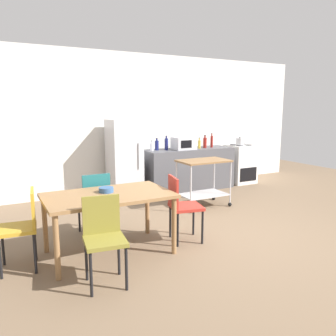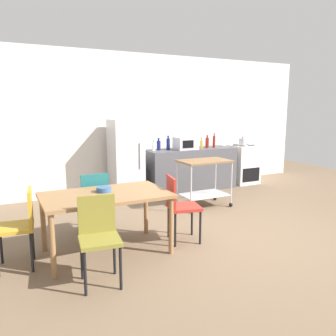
# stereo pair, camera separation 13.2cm
# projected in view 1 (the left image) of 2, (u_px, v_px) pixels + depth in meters

# --- Properties ---
(ground_plane) EXTENTS (12.00, 12.00, 0.00)m
(ground_plane) POSITION_uv_depth(u_px,v_px,m) (230.00, 234.00, 4.81)
(ground_plane) COLOR brown
(back_wall) EXTENTS (8.40, 0.12, 2.90)m
(back_wall) POSITION_uv_depth(u_px,v_px,m) (139.00, 123.00, 7.33)
(back_wall) COLOR silver
(back_wall) RESTS_ON ground_plane
(kitchen_counter) EXTENTS (2.00, 0.64, 0.90)m
(kitchen_counter) POSITION_uv_depth(u_px,v_px,m) (189.00, 169.00, 7.40)
(kitchen_counter) COLOR #4C4C51
(kitchen_counter) RESTS_ON ground_plane
(dining_table) EXTENTS (1.50, 0.90, 0.75)m
(dining_table) POSITION_uv_depth(u_px,v_px,m) (108.00, 200.00, 4.08)
(dining_table) COLOR olive
(dining_table) RESTS_ON ground_plane
(chair_olive) EXTENTS (0.45, 0.45, 0.89)m
(chair_olive) POSITION_uv_depth(u_px,v_px,m) (104.00, 234.00, 3.41)
(chair_olive) COLOR olive
(chair_olive) RESTS_ON ground_plane
(chair_mustard) EXTENTS (0.45, 0.45, 0.89)m
(chair_mustard) POSITION_uv_depth(u_px,v_px,m) (23.00, 224.00, 3.71)
(chair_mustard) COLOR gold
(chair_mustard) RESTS_ON ground_plane
(chair_teal) EXTENTS (0.40, 0.40, 0.89)m
(chair_teal) POSITION_uv_depth(u_px,v_px,m) (95.00, 199.00, 4.70)
(chair_teal) COLOR #1E666B
(chair_teal) RESTS_ON ground_plane
(chair_red) EXTENTS (0.47, 0.47, 0.89)m
(chair_red) POSITION_uv_depth(u_px,v_px,m) (181.00, 204.00, 4.49)
(chair_red) COLOR #B72D23
(chair_red) RESTS_ON ground_plane
(stove_oven) EXTENTS (0.60, 0.61, 0.92)m
(stove_oven) POSITION_uv_depth(u_px,v_px,m) (240.00, 164.00, 8.09)
(stove_oven) COLOR white
(stove_oven) RESTS_ON ground_plane
(refrigerator) EXTENTS (0.60, 0.63, 1.55)m
(refrigerator) POSITION_uv_depth(u_px,v_px,m) (124.00, 158.00, 6.76)
(refrigerator) COLOR silver
(refrigerator) RESTS_ON ground_plane
(kitchen_cart) EXTENTS (0.91, 0.57, 0.85)m
(kitchen_cart) POSITION_uv_depth(u_px,v_px,m) (203.00, 175.00, 6.10)
(kitchen_cart) COLOR brown
(kitchen_cart) RESTS_ON ground_plane
(bottle_sparkling_water) EXTENTS (0.07, 0.07, 0.21)m
(bottle_sparkling_water) POSITION_uv_depth(u_px,v_px,m) (152.00, 147.00, 6.94)
(bottle_sparkling_water) COLOR silver
(bottle_sparkling_water) RESTS_ON kitchen_counter
(bottle_sesame_oil) EXTENTS (0.08, 0.08, 0.25)m
(bottle_sesame_oil) POSITION_uv_depth(u_px,v_px,m) (157.00, 145.00, 7.05)
(bottle_sesame_oil) COLOR navy
(bottle_sesame_oil) RESTS_ON kitchen_counter
(bottle_hot_sauce) EXTENTS (0.07, 0.07, 0.30)m
(bottle_hot_sauce) POSITION_uv_depth(u_px,v_px,m) (166.00, 144.00, 7.05)
(bottle_hot_sauce) COLOR navy
(bottle_hot_sauce) RESTS_ON kitchen_counter
(microwave) EXTENTS (0.46, 0.35, 0.26)m
(microwave) POSITION_uv_depth(u_px,v_px,m) (184.00, 143.00, 7.17)
(microwave) COLOR silver
(microwave) RESTS_ON kitchen_counter
(bottle_vinegar) EXTENTS (0.06, 0.06, 0.24)m
(bottle_vinegar) POSITION_uv_depth(u_px,v_px,m) (199.00, 144.00, 7.35)
(bottle_vinegar) COLOR gold
(bottle_vinegar) RESTS_ON kitchen_counter
(bottle_olive_oil) EXTENTS (0.08, 0.08, 0.28)m
(bottle_olive_oil) POSITION_uv_depth(u_px,v_px,m) (205.00, 142.00, 7.48)
(bottle_olive_oil) COLOR maroon
(bottle_olive_oil) RESTS_ON kitchen_counter
(bottle_wine) EXTENTS (0.06, 0.06, 0.32)m
(bottle_wine) POSITION_uv_depth(u_px,v_px,m) (212.00, 141.00, 7.54)
(bottle_wine) COLOR maroon
(bottle_wine) RESTS_ON kitchen_counter
(fruit_bowl) EXTENTS (0.18, 0.18, 0.06)m
(fruit_bowl) POSITION_uv_depth(u_px,v_px,m) (106.00, 190.00, 4.15)
(fruit_bowl) COLOR #33598C
(fruit_bowl) RESTS_ON dining_table
(kettle) EXTENTS (0.24, 0.17, 0.19)m
(kettle) POSITION_uv_depth(u_px,v_px,m) (240.00, 141.00, 7.85)
(kettle) COLOR silver
(kettle) RESTS_ON stove_oven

